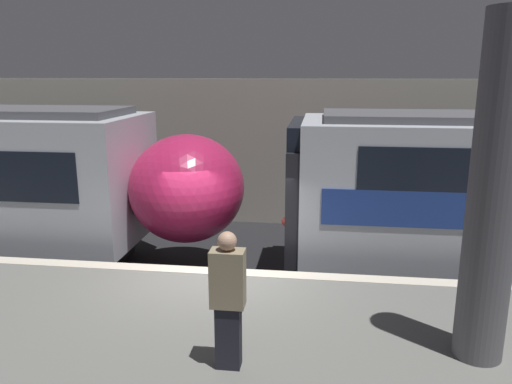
% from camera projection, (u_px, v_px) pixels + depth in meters
% --- Properties ---
extents(ground_plane, '(120.00, 120.00, 0.00)m').
position_uv_depth(ground_plane, '(218.00, 323.00, 8.84)').
color(ground_plane, black).
extents(platform, '(40.00, 4.23, 1.05)m').
position_uv_depth(platform, '(186.00, 364.00, 6.68)').
color(platform, slate).
rests_on(platform, ground).
extents(station_rear_barrier, '(50.00, 0.15, 4.15)m').
position_uv_depth(station_rear_barrier, '(261.00, 153.00, 14.30)').
color(station_rear_barrier, '#B2AD9E').
rests_on(station_rear_barrier, ground).
extents(support_pillar_near, '(0.56, 0.56, 3.95)m').
position_uv_depth(support_pillar_near, '(494.00, 195.00, 5.50)').
color(support_pillar_near, '#56565B').
rests_on(support_pillar_near, platform).
extents(person_waiting, '(0.38, 0.24, 1.62)m').
position_uv_depth(person_waiting, '(228.00, 298.00, 5.54)').
color(person_waiting, black).
rests_on(person_waiting, platform).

